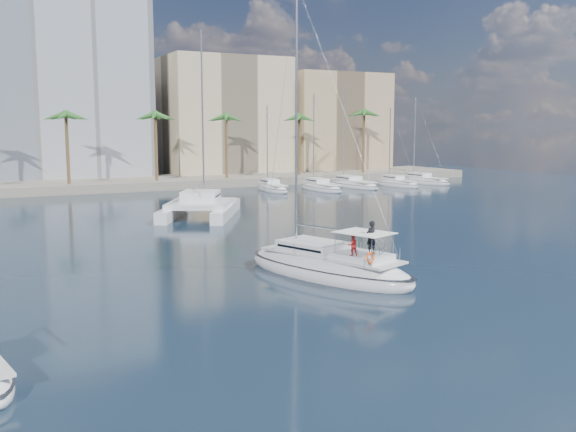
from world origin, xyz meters
TOP-DOWN VIEW (x-y plane):
  - ground at (0.00, 0.00)m, footprint 160.00×160.00m
  - quay at (0.00, 61.00)m, footprint 120.00×14.00m
  - building_modern at (-12.00, 73.00)m, footprint 42.00×16.00m
  - building_beige at (22.00, 70.00)m, footprint 20.00×14.00m
  - building_tan_right at (42.00, 68.00)m, footprint 18.00×12.00m
  - palm_centre at (0.00, 57.00)m, footprint 3.60×3.60m
  - palm_right at (34.00, 57.00)m, footprint 3.60×3.60m
  - main_sloop at (1.37, 0.13)m, footprint 7.71×12.70m
  - catamaran at (3.06, 27.83)m, footprint 11.61×13.98m
  - seagull at (2.35, 3.53)m, footprint 1.09×0.47m
  - moored_yacht_a at (20.00, 47.00)m, footprint 3.37×9.52m
  - moored_yacht_b at (26.50, 45.00)m, footprint 3.32×10.83m
  - moored_yacht_c at (33.00, 47.00)m, footprint 3.98×12.33m
  - moored_yacht_d at (39.50, 45.00)m, footprint 3.52×9.55m
  - moored_yacht_e at (46.00, 47.00)m, footprint 4.61×11.11m

SIDE VIEW (x-z plane):
  - ground at x=0.00m, z-range 0.00..0.00m
  - moored_yacht_a at x=20.00m, z-range -5.95..5.95m
  - moored_yacht_b at x=26.50m, z-range -6.86..6.86m
  - moored_yacht_c at x=33.00m, z-range -7.77..7.77m
  - moored_yacht_d at x=39.50m, z-range -5.95..5.95m
  - moored_yacht_e at x=46.00m, z-range -6.86..6.86m
  - main_sloop at x=1.37m, z-range -8.44..9.53m
  - quay at x=0.00m, z-range 0.00..1.20m
  - seagull at x=2.35m, z-range 0.55..0.76m
  - catamaran at x=3.06m, z-range -7.94..10.26m
  - building_tan_right at x=42.00m, z-range 0.00..18.00m
  - building_beige at x=22.00m, z-range 0.00..20.00m
  - palm_centre at x=0.00m, z-range 4.13..16.43m
  - palm_right at x=34.00m, z-range 4.13..16.43m
  - building_modern at x=-12.00m, z-range 0.00..28.00m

